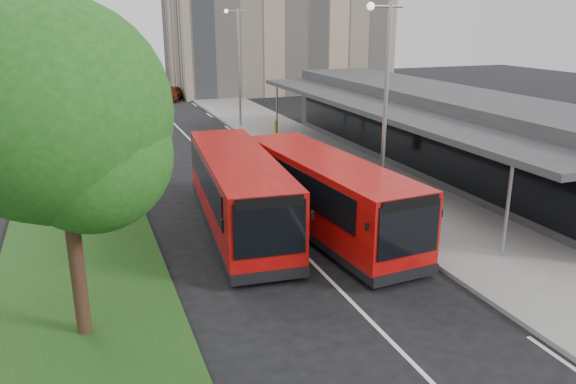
# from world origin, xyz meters

# --- Properties ---
(ground) EXTENTS (120.00, 120.00, 0.00)m
(ground) POSITION_xyz_m (0.00, 0.00, 0.00)
(ground) COLOR black
(ground) RESTS_ON ground
(pavement) EXTENTS (5.00, 80.00, 0.15)m
(pavement) POSITION_xyz_m (6.00, 20.00, 0.07)
(pavement) COLOR slate
(pavement) RESTS_ON ground
(grass_verge) EXTENTS (5.00, 80.00, 0.10)m
(grass_verge) POSITION_xyz_m (-7.00, 20.00, 0.05)
(grass_verge) COLOR #1E3F14
(grass_verge) RESTS_ON ground
(lane_centre_line) EXTENTS (0.12, 70.00, 0.01)m
(lane_centre_line) POSITION_xyz_m (0.00, 15.00, 0.01)
(lane_centre_line) COLOR silver
(lane_centre_line) RESTS_ON ground
(kerb_dashes) EXTENTS (0.12, 56.00, 0.01)m
(kerb_dashes) POSITION_xyz_m (3.30, 19.00, 0.01)
(kerb_dashes) COLOR silver
(kerb_dashes) RESTS_ON ground
(office_block) EXTENTS (22.00, 12.00, 18.00)m
(office_block) POSITION_xyz_m (14.00, 42.00, 9.00)
(office_block) COLOR tan
(office_block) RESTS_ON ground
(station_building) EXTENTS (7.70, 26.00, 4.00)m
(station_building) POSITION_xyz_m (10.86, 8.00, 2.04)
(station_building) COLOR #303033
(station_building) RESTS_ON ground
(tree_near) EXTENTS (5.06, 5.06, 8.13)m
(tree_near) POSITION_xyz_m (-7.01, -2.95, 5.25)
(tree_near) COLOR black
(tree_near) RESTS_ON ground
(tree_mid) EXTENTS (5.02, 5.02, 8.08)m
(tree_mid) POSITION_xyz_m (-7.01, 9.05, 5.21)
(tree_mid) COLOR black
(tree_mid) RESTS_ON ground
(tree_far) EXTENTS (4.54, 4.54, 7.27)m
(tree_far) POSITION_xyz_m (-7.01, 21.05, 4.69)
(tree_far) COLOR black
(tree_far) RESTS_ON ground
(lamp_post_near) EXTENTS (1.44, 0.28, 8.00)m
(lamp_post_near) POSITION_xyz_m (4.12, 2.00, 4.72)
(lamp_post_near) COLOR #999DA2
(lamp_post_near) RESTS_ON pavement
(lamp_post_far) EXTENTS (1.44, 0.28, 8.00)m
(lamp_post_far) POSITION_xyz_m (4.12, 22.00, 4.72)
(lamp_post_far) COLOR #999DA2
(lamp_post_far) RESTS_ON pavement
(bus_main) EXTENTS (3.26, 9.98, 2.78)m
(bus_main) POSITION_xyz_m (1.50, 1.27, 1.42)
(bus_main) COLOR #B71009
(bus_main) RESTS_ON ground
(bus_second) EXTENTS (3.43, 10.16, 2.82)m
(bus_second) POSITION_xyz_m (-1.38, 2.69, 1.45)
(bus_second) COLOR #B71009
(bus_second) RESTS_ON ground
(litter_bin) EXTENTS (0.51, 0.51, 0.91)m
(litter_bin) POSITION_xyz_m (4.98, 11.27, 0.61)
(litter_bin) COLOR #372416
(litter_bin) RESTS_ON pavement
(bollard) EXTENTS (0.17, 0.17, 1.06)m
(bollard) POSITION_xyz_m (5.26, 17.38, 0.68)
(bollard) COLOR yellow
(bollard) RESTS_ON pavement
(car_near) EXTENTS (2.94, 4.24, 1.34)m
(car_near) POSITION_xyz_m (1.92, 37.48, 0.67)
(car_near) COLOR #63220E
(car_near) RESTS_ON ground
(car_far) EXTENTS (2.37, 4.23, 1.32)m
(car_far) POSITION_xyz_m (-1.64, 43.17, 0.66)
(car_far) COLOR navy
(car_far) RESTS_ON ground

